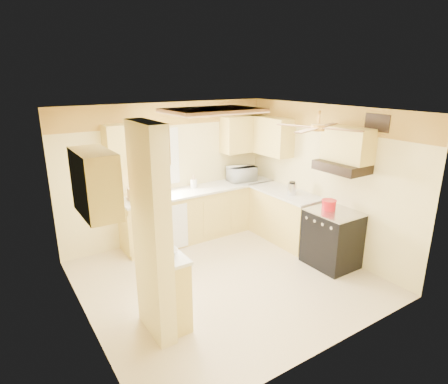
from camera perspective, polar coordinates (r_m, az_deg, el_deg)
floor at (r=5.82m, az=0.25°, el=-13.03°), size 4.00×4.00×0.00m
ceiling at (r=5.04m, az=0.29°, el=12.32°), size 4.00×4.00×0.00m
wall_back at (r=6.90m, az=-8.46°, el=2.96°), size 4.00×0.00×4.00m
wall_front at (r=3.97m, az=15.73°, el=-8.58°), size 4.00×0.00×4.00m
wall_left at (r=4.58m, az=-21.20°, el=-5.56°), size 0.00×3.80×3.80m
wall_right at (r=6.57m, az=15.01°, el=1.81°), size 0.00×3.80×3.80m
wallpaper_border at (r=6.70m, az=-8.79°, el=11.65°), size 4.00×0.02×0.40m
partition_column at (r=4.25m, az=-10.97°, el=-6.42°), size 0.20×0.70×2.50m
partition_ledge at (r=4.70m, az=-7.84°, el=-14.82°), size 0.25×0.55×0.90m
ledge_top at (r=4.47m, az=-8.09°, el=-9.71°), size 0.28×0.58×0.04m
lower_cabinets_back at (r=7.10m, az=-3.49°, el=-3.24°), size 3.00×0.60×0.90m
lower_cabinets_right at (r=7.01m, az=9.22°, el=-3.72°), size 0.60×1.40×0.90m
countertop_back at (r=6.94m, az=-3.52°, el=0.37°), size 3.04×0.64×0.04m
countertop_right at (r=6.85m, az=9.35°, el=-0.07°), size 0.64×1.44×0.04m
dishwasher_panel at (r=6.53m, az=-7.86°, el=-5.45°), size 0.58×0.02×0.80m
window at (r=6.72m, az=-10.47°, el=5.11°), size 0.92×0.02×1.02m
upper_cab_back_left at (r=6.31m, az=-15.08°, el=6.79°), size 0.60×0.35×0.70m
upper_cab_back_right at (r=7.40m, az=2.97°, el=8.84°), size 0.90×0.35×0.70m
upper_cab_right at (r=7.20m, az=7.01°, el=8.50°), size 0.35×1.00×0.70m
upper_cab_left_wall at (r=4.19m, az=-19.02°, el=1.29°), size 0.35×0.75×0.70m
upper_cab_over_stove at (r=5.94m, az=18.32°, el=6.87°), size 0.35×0.76×0.52m
stove at (r=6.25m, az=16.12°, el=-6.77°), size 0.68×0.77×0.92m
range_hood at (r=5.94m, az=17.50°, el=3.68°), size 0.50×0.76×0.14m
poster_menu at (r=4.09m, az=-10.00°, el=1.62°), size 0.02×0.42×0.57m
poster_nashville at (r=4.31m, az=-9.55°, el=-6.72°), size 0.02×0.42×0.57m
ceiling_light_panel at (r=5.52m, az=-1.75°, el=12.28°), size 1.35×0.95×0.06m
ceiling_fan at (r=5.18m, az=14.12°, el=9.55°), size 1.15×1.15×0.26m
vent_grate at (r=5.81m, az=22.32°, el=9.73°), size 0.02×0.40×0.25m
microwave at (r=7.40m, az=2.71°, el=2.81°), size 0.58×0.43×0.29m
bowl at (r=4.48m, az=-8.50°, el=-9.00°), size 0.24×0.24×0.06m
dutch_oven at (r=6.12m, az=15.69°, el=-1.87°), size 0.23×0.23×0.16m
kettle at (r=6.64m, az=10.33°, el=0.52°), size 0.15×0.15×0.24m
dish_rack at (r=6.46m, az=-12.94°, el=-0.50°), size 0.35×0.26×0.20m
utensil_crock at (r=6.98m, az=-4.64°, el=1.30°), size 0.12×0.12×0.24m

